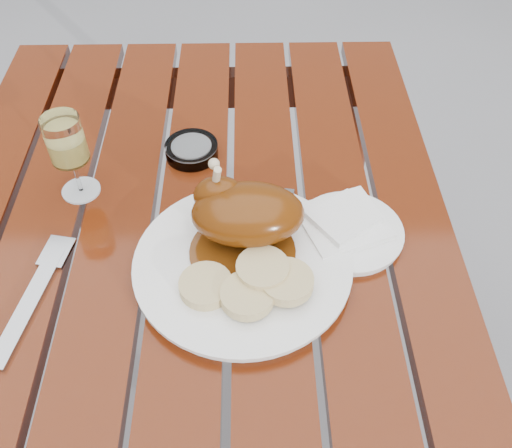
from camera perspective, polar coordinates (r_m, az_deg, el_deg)
The scene contains 10 objects.
table at distance 1.15m, azimuth -5.06°, elevation -15.41°, with size 0.80×1.20×0.75m, color #66250C.
dinner_plate at distance 0.81m, azimuth -1.34°, elevation -4.11°, with size 0.31×0.31×0.02m, color white.
roast_duck at distance 0.80m, azimuth -1.27°, elevation 1.09°, with size 0.16×0.16×0.12m.
bread_dumplings at distance 0.76m, azimuth -0.55°, elevation -5.91°, with size 0.18×0.11×0.03m.
wine_glass at distance 0.92m, azimuth -18.03°, elevation 6.37°, with size 0.06×0.06×0.14m, color #ECDB6B.
side_plate at distance 0.87m, azimuth 9.30°, elevation -0.82°, with size 0.16×0.16×0.01m, color white.
napkin at distance 0.86m, azimuth 8.66°, elevation 0.18°, with size 0.12×0.11×0.01m, color white.
ashtray at distance 0.99m, azimuth -6.45°, elevation 7.38°, with size 0.09×0.09×0.02m, color #B2B7BC.
fork at distance 0.84m, azimuth -21.70°, elevation -7.35°, with size 0.02×0.20×0.01m, color gray.
knife at distance 0.84m, azimuth 2.16°, elevation -2.58°, with size 0.02×0.19×0.01m, color gray.
Camera 1 is at (0.09, -0.52, 1.40)m, focal length 40.00 mm.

